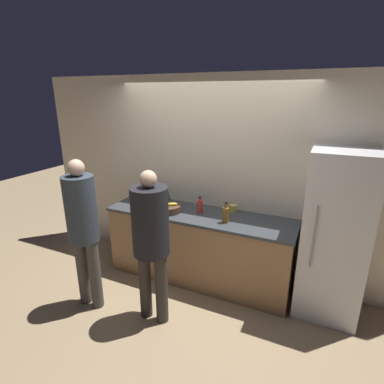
{
  "coord_description": "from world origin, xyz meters",
  "views": [
    {
      "loc": [
        1.38,
        -2.83,
        2.35
      ],
      "look_at": [
        0.0,
        0.16,
        1.28
      ],
      "focal_mm": 28.0,
      "sensor_mm": 36.0,
      "label": 1
    }
  ],
  "objects_px": {
    "fruit_bowl": "(169,208)",
    "cup_yellow": "(233,209)",
    "bottle_amber": "(226,214)",
    "person_left": "(83,224)",
    "utensil_crock": "(159,198)",
    "bottle_green": "(168,198)",
    "person_center": "(151,234)",
    "refrigerator": "(334,236)",
    "bottle_red": "(200,206)"
  },
  "relations": [
    {
      "from": "person_center",
      "to": "utensil_crock",
      "type": "bearing_deg",
      "value": 116.86
    },
    {
      "from": "bottle_amber",
      "to": "bottle_red",
      "type": "bearing_deg",
      "value": 158.29
    },
    {
      "from": "person_left",
      "to": "cup_yellow",
      "type": "relative_size",
      "value": 18.18
    },
    {
      "from": "fruit_bowl",
      "to": "bottle_amber",
      "type": "xyz_separation_m",
      "value": [
        0.76,
        -0.01,
        0.05
      ]
    },
    {
      "from": "person_left",
      "to": "person_center",
      "type": "height_order",
      "value": "person_left"
    },
    {
      "from": "utensil_crock",
      "to": "fruit_bowl",
      "type": "bearing_deg",
      "value": -40.69
    },
    {
      "from": "refrigerator",
      "to": "bottle_green",
      "type": "bearing_deg",
      "value": 175.4
    },
    {
      "from": "person_center",
      "to": "utensil_crock",
      "type": "xyz_separation_m",
      "value": [
        -0.54,
        1.06,
        -0.03
      ]
    },
    {
      "from": "fruit_bowl",
      "to": "cup_yellow",
      "type": "bearing_deg",
      "value": 24.05
    },
    {
      "from": "person_center",
      "to": "bottle_green",
      "type": "distance_m",
      "value": 1.18
    },
    {
      "from": "refrigerator",
      "to": "person_left",
      "type": "height_order",
      "value": "refrigerator"
    },
    {
      "from": "person_left",
      "to": "bottle_amber",
      "type": "xyz_separation_m",
      "value": [
        1.32,
        0.89,
        0.01
      ]
    },
    {
      "from": "utensil_crock",
      "to": "bottle_green",
      "type": "distance_m",
      "value": 0.13
    },
    {
      "from": "bottle_amber",
      "to": "refrigerator",
      "type": "bearing_deg",
      "value": 7.25
    },
    {
      "from": "bottle_red",
      "to": "fruit_bowl",
      "type": "bearing_deg",
      "value": -158.32
    },
    {
      "from": "person_left",
      "to": "utensil_crock",
      "type": "height_order",
      "value": "person_left"
    },
    {
      "from": "fruit_bowl",
      "to": "bottle_red",
      "type": "distance_m",
      "value": 0.39
    },
    {
      "from": "utensil_crock",
      "to": "bottle_red",
      "type": "bearing_deg",
      "value": -10.15
    },
    {
      "from": "bottle_amber",
      "to": "cup_yellow",
      "type": "height_order",
      "value": "bottle_amber"
    },
    {
      "from": "person_left",
      "to": "cup_yellow",
      "type": "xyz_separation_m",
      "value": [
        1.3,
        1.24,
        -0.05
      ]
    },
    {
      "from": "bottle_amber",
      "to": "person_center",
      "type": "bearing_deg",
      "value": -123.81
    },
    {
      "from": "refrigerator",
      "to": "utensil_crock",
      "type": "bearing_deg",
      "value": 176.7
    },
    {
      "from": "person_center",
      "to": "cup_yellow",
      "type": "distance_m",
      "value": 1.24
    },
    {
      "from": "fruit_bowl",
      "to": "cup_yellow",
      "type": "xyz_separation_m",
      "value": [
        0.74,
        0.33,
        0.0
      ]
    },
    {
      "from": "bottle_red",
      "to": "bottle_amber",
      "type": "xyz_separation_m",
      "value": [
        0.39,
        -0.16,
        0.02
      ]
    },
    {
      "from": "bottle_green",
      "to": "cup_yellow",
      "type": "height_order",
      "value": "bottle_green"
    },
    {
      "from": "cup_yellow",
      "to": "bottle_amber",
      "type": "bearing_deg",
      "value": -87.61
    },
    {
      "from": "bottle_green",
      "to": "cup_yellow",
      "type": "distance_m",
      "value": 0.93
    },
    {
      "from": "person_left",
      "to": "utensil_crock",
      "type": "xyz_separation_m",
      "value": [
        0.25,
        1.17,
        -0.03
      ]
    },
    {
      "from": "refrigerator",
      "to": "utensil_crock",
      "type": "height_order",
      "value": "refrigerator"
    },
    {
      "from": "refrigerator",
      "to": "fruit_bowl",
      "type": "relative_size",
      "value": 6.16
    },
    {
      "from": "person_center",
      "to": "bottle_amber",
      "type": "relative_size",
      "value": 6.49
    },
    {
      "from": "refrigerator",
      "to": "bottle_red",
      "type": "relative_size",
      "value": 8.66
    },
    {
      "from": "person_center",
      "to": "cup_yellow",
      "type": "bearing_deg",
      "value": 65.63
    },
    {
      "from": "person_center",
      "to": "bottle_red",
      "type": "xyz_separation_m",
      "value": [
        0.13,
        0.94,
        -0.0
      ]
    },
    {
      "from": "person_left",
      "to": "utensil_crock",
      "type": "distance_m",
      "value": 1.2
    },
    {
      "from": "fruit_bowl",
      "to": "refrigerator",
      "type": "bearing_deg",
      "value": 4.04
    },
    {
      "from": "bottle_green",
      "to": "bottle_red",
      "type": "bearing_deg",
      "value": -16.37
    },
    {
      "from": "person_left",
      "to": "cup_yellow",
      "type": "distance_m",
      "value": 1.8
    },
    {
      "from": "person_center",
      "to": "bottle_green",
      "type": "bearing_deg",
      "value": 110.68
    },
    {
      "from": "utensil_crock",
      "to": "bottle_amber",
      "type": "distance_m",
      "value": 1.1
    },
    {
      "from": "refrigerator",
      "to": "bottle_green",
      "type": "relative_size",
      "value": 12.85
    },
    {
      "from": "bottle_green",
      "to": "refrigerator",
      "type": "bearing_deg",
      "value": -4.6
    },
    {
      "from": "person_left",
      "to": "bottle_amber",
      "type": "height_order",
      "value": "person_left"
    },
    {
      "from": "person_left",
      "to": "bottle_green",
      "type": "distance_m",
      "value": 1.27
    },
    {
      "from": "refrigerator",
      "to": "person_left",
      "type": "distance_m",
      "value": 2.69
    },
    {
      "from": "refrigerator",
      "to": "utensil_crock",
      "type": "xyz_separation_m",
      "value": [
        -2.22,
        0.13,
        0.06
      ]
    },
    {
      "from": "cup_yellow",
      "to": "person_left",
      "type": "bearing_deg",
      "value": -136.46
    },
    {
      "from": "refrigerator",
      "to": "cup_yellow",
      "type": "bearing_deg",
      "value": 170.58
    },
    {
      "from": "fruit_bowl",
      "to": "person_center",
      "type": "bearing_deg",
      "value": -73.88
    }
  ]
}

